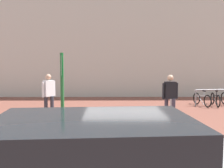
{
  "coord_description": "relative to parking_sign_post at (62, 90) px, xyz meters",
  "views": [
    {
      "loc": [
        -0.44,
        -8.24,
        2.22
      ],
      "look_at": [
        -0.37,
        1.65,
        1.34
      ],
      "focal_mm": 41.4,
      "sensor_mm": 36.0,
      "label": 1
    }
  ],
  "objects": [
    {
      "name": "bike_at_sign",
      "position": [
        -0.06,
        0.24,
        -1.23
      ],
      "size": [
        1.61,
        0.62,
        0.86
      ],
      "color": "black",
      "rests_on": "ground"
    },
    {
      "name": "ground_plane",
      "position": [
        1.52,
        2.45,
        -1.58
      ],
      "size": [
        60.0,
        60.0,
        0.0
      ],
      "primitive_type": "plane",
      "color": "brown"
    },
    {
      "name": "bike_rack_cluster",
      "position": [
        6.33,
        6.95,
        -1.23
      ],
      "size": [
        2.09,
        1.65,
        0.83
      ],
      "color": "#99999E",
      "rests_on": "ground"
    },
    {
      "name": "person_suited_navy",
      "position": [
        3.29,
        3.62,
        -0.59
      ],
      "size": [
        0.6,
        0.33,
        1.72
      ],
      "color": "#383342",
      "rests_on": "ground"
    },
    {
      "name": "person_casual_tan",
      "position": [
        -1.33,
        4.26,
        -0.59
      ],
      "size": [
        0.44,
        0.48,
        1.72
      ],
      "color": "#2D2D38",
      "rests_on": "ground"
    },
    {
      "name": "parking_sign_post",
      "position": [
        0.0,
        0.0,
        0.0
      ],
      "size": [
        0.12,
        0.36,
        2.41
      ],
      "color": "#2D7238",
      "rests_on": "ground"
    },
    {
      "name": "planter_strip",
      "position": [
        1.52,
        0.0,
        -1.5
      ],
      "size": [
        7.0,
        1.1,
        0.16
      ],
      "primitive_type": "cube",
      "color": "#336028",
      "rests_on": "ground"
    },
    {
      "name": "building_facade",
      "position": [
        1.52,
        10.7,
        3.42
      ],
      "size": [
        28.0,
        1.2,
        10.0
      ],
      "primitive_type": "cube",
      "color": "beige",
      "rests_on": "ground"
    },
    {
      "name": "bollard_steel",
      "position": [
        3.75,
        5.22,
        -1.13
      ],
      "size": [
        0.16,
        0.16,
        0.9
      ],
      "primitive_type": "cylinder",
      "color": "#ADADB2",
      "rests_on": "ground"
    }
  ]
}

